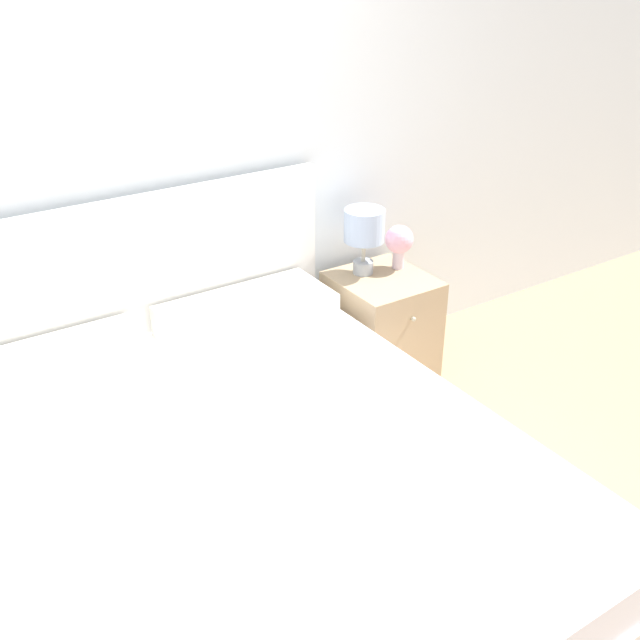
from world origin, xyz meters
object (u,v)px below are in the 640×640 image
object	(u,v)px
bed	(244,498)
nightstand	(381,327)
flower_vase	(400,242)
table_lamp	(364,230)

from	to	relation	value
bed	nightstand	size ratio (longest dim) A/B	3.94
bed	flower_vase	size ratio (longest dim) A/B	9.63
nightstand	flower_vase	bearing A→B (deg)	22.51
bed	table_lamp	bearing A→B (deg)	36.65
nightstand	flower_vase	size ratio (longest dim) A/B	2.45
bed	flower_vase	bearing A→B (deg)	31.17
bed	table_lamp	size ratio (longest dim) A/B	6.53
table_lamp	nightstand	bearing A→B (deg)	-65.90
bed	flower_vase	xyz separation A→B (m)	(1.35, 0.82, 0.43)
bed	nightstand	xyz separation A→B (m)	(1.21, 0.76, 0.01)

